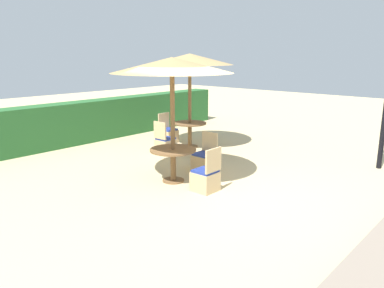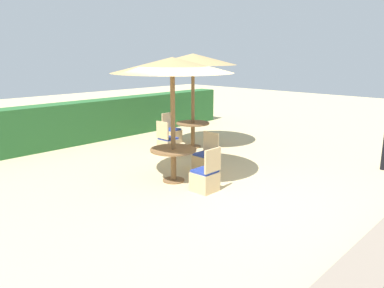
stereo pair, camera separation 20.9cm
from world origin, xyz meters
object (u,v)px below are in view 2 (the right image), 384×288
Objects in this scene: round_table_back_right at (193,128)px; patio_chair_back_right_north at (172,134)px; parasol_back_right at (193,60)px; patio_chair_center_south at (205,179)px; patio_chair_back_right_west at (168,144)px; patio_chair_center_east at (206,161)px; parasol_center at (172,66)px; round_table_center at (173,156)px.

round_table_back_right is 0.96m from patio_chair_back_right_north.
parasol_back_right reaches higher than patio_chair_center_south.
patio_chair_center_east is (-0.53, -1.90, 0.00)m from patio_chair_back_right_west.
parasol_center is (-1.55, -1.86, 2.25)m from patio_chair_back_right_west.
patio_chair_back_right_north and patio_chair_back_right_west have the same top height.
parasol_back_right is at bearing 89.17° from patio_chair_back_right_west.
round_table_back_right is 1.07× the size of patio_chair_center_south.
parasol_back_right is at bearing -39.38° from patio_chair_center_east.
round_table_center is 1.06m from patio_chair_center_east.
patio_chair_back_right_north is 0.92× the size of round_table_center.
round_table_back_right is 3.77m from patio_chair_center_south.
patio_chair_back_right_north is at bearing 55.51° from patio_chair_center_south.
patio_chair_center_south and patio_chair_center_east have the same top height.
round_table_back_right is at bearing 91.58° from patio_chair_back_right_north.
patio_chair_center_east is at bearing -2.27° from parasol_center.
round_table_back_right is 1.07× the size of patio_chair_center_east.
patio_chair_center_east is (1.02, -0.04, -2.25)m from parasol_center.
parasol_back_right reaches higher than round_table_center.
round_table_center is 1.08× the size of patio_chair_center_east.
parasol_back_right is 3.16m from parasol_center.
round_table_center is 0.97m from patio_chair_center_south.
round_table_center is at bearing -39.76° from patio_chair_back_right_west.
patio_chair_back_right_west is (-1.02, 0.01, -0.31)m from round_table_back_right.
patio_chair_back_right_north is 1.33m from patio_chair_back_right_west.
parasol_back_right is 2.97× the size of patio_chair_back_right_west.
round_table_back_right is (0.00, 0.00, -2.01)m from parasol_back_right.
parasol_center is at bearing 180.00° from round_table_center.
patio_chair_center_south is at bearing 55.51° from patio_chair_back_right_north.
round_table_back_right is at bearing 35.74° from parasol_center.
parasol_center reaches higher than round_table_back_right.
parasol_center is 2.43m from patio_chair_center_south.
parasol_back_right is 2.79× the size of round_table_back_right.
parasol_back_right reaches higher than patio_chair_back_right_north.
patio_chair_back_right_west reaches higher than round_table_center.
patio_chair_center_south is (-2.55, -2.77, -0.31)m from round_table_back_right.
patio_chair_back_right_north is at bearing -28.64° from patio_chair_center_east.
patio_chair_back_right_west is at bearing 50.24° from round_table_center.
round_table_center is (-1.55, -1.86, 0.31)m from patio_chair_back_right_west.
patio_chair_center_south is (-2.55, -2.77, -2.32)m from parasol_back_right.
parasol_back_right is 2.97× the size of patio_chair_center_east.
patio_chair_back_right_west is 3.18m from patio_chair_center_south.
parasol_back_right is 3.75m from round_table_center.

